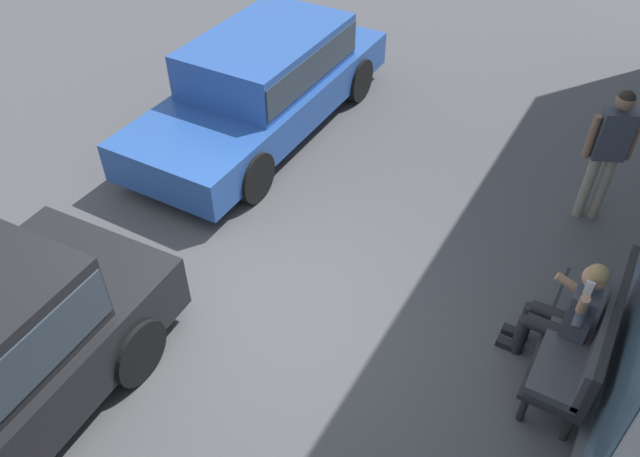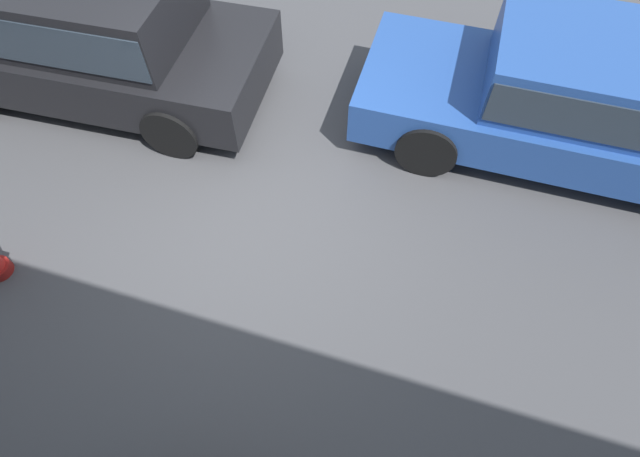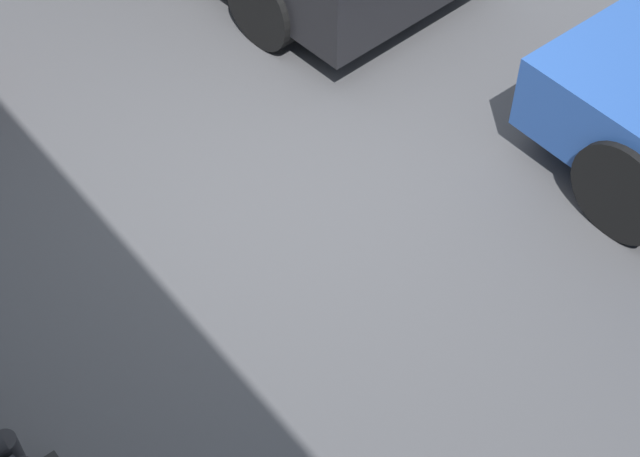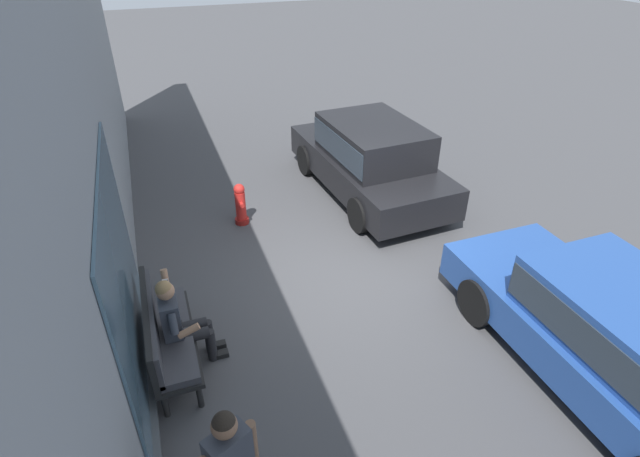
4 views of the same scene
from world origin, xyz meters
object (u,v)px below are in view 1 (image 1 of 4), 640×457
at_px(bench, 589,332).
at_px(person_on_phone, 568,311).
at_px(pedestrian_standing, 609,147).
at_px(parked_car_near, 265,79).

bearing_deg(bench, person_on_phone, -94.79).
relative_size(bench, person_on_phone, 1.36).
bearing_deg(person_on_phone, pedestrian_standing, -175.12).
distance_m(bench, pedestrian_standing, 2.49).
bearing_deg(pedestrian_standing, person_on_phone, 4.88).
xyz_separation_m(bench, person_on_phone, (-0.02, -0.22, 0.13)).
height_order(bench, pedestrian_standing, pedestrian_standing).
bearing_deg(person_on_phone, bench, 85.21).
relative_size(person_on_phone, pedestrian_standing, 0.76).
distance_m(person_on_phone, parked_car_near, 5.23).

